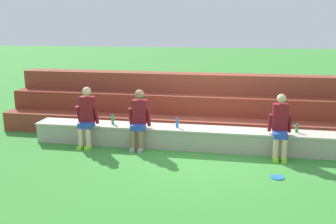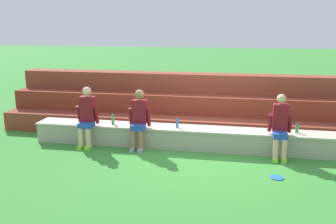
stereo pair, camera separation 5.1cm
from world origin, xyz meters
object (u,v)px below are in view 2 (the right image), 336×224
(water_bottle_near_left, at_px, (177,123))
(person_left_of_center, at_px, (139,118))
(person_far_left, at_px, (87,116))
(frisbee, at_px, (277,178))
(water_bottle_near_right, at_px, (113,120))
(person_center, at_px, (280,126))
(water_bottle_mid_right, at_px, (297,128))

(water_bottle_near_left, bearing_deg, person_left_of_center, -164.66)
(person_far_left, distance_m, water_bottle_near_left, 2.08)
(person_far_left, xyz_separation_m, frisbee, (4.17, -1.13, -0.71))
(person_far_left, relative_size, frisbee, 5.62)
(person_far_left, relative_size, water_bottle_near_right, 5.82)
(person_left_of_center, bearing_deg, person_center, -0.54)
(water_bottle_mid_right, bearing_deg, water_bottle_near_left, -178.15)
(water_bottle_near_right, relative_size, water_bottle_mid_right, 1.16)
(person_left_of_center, height_order, frisbee, person_left_of_center)
(person_left_of_center, xyz_separation_m, water_bottle_near_right, (-0.70, 0.24, -0.13))
(person_left_of_center, height_order, water_bottle_near_left, person_left_of_center)
(person_far_left, bearing_deg, person_left_of_center, 2.75)
(water_bottle_mid_right, relative_size, frisbee, 0.83)
(person_left_of_center, bearing_deg, water_bottle_near_left, 15.34)
(person_left_of_center, distance_m, water_bottle_near_left, 0.88)
(person_center, bearing_deg, water_bottle_near_right, 176.00)
(person_left_of_center, bearing_deg, water_bottle_near_right, 161.51)
(water_bottle_near_right, relative_size, frisbee, 0.97)
(water_bottle_near_left, xyz_separation_m, frisbee, (2.11, -1.41, -0.58))
(water_bottle_mid_right, height_order, frisbee, water_bottle_mid_right)
(frisbee, bearing_deg, person_far_left, 164.88)
(water_bottle_near_left, height_order, frisbee, water_bottle_near_left)
(frisbee, bearing_deg, water_bottle_near_left, 146.20)
(water_bottle_near_left, relative_size, frisbee, 1.00)
(water_bottle_near_right, xyz_separation_m, water_bottle_near_left, (1.54, -0.01, 0.00))
(water_bottle_mid_right, xyz_separation_m, water_bottle_near_left, (-2.62, -0.08, 0.02))
(person_left_of_center, relative_size, water_bottle_near_right, 5.68)
(person_center, distance_m, water_bottle_mid_right, 0.54)
(person_center, height_order, water_bottle_near_left, person_center)
(person_far_left, distance_m, water_bottle_near_right, 0.61)
(person_center, distance_m, water_bottle_near_right, 3.78)
(person_far_left, relative_size, water_bottle_mid_right, 6.78)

